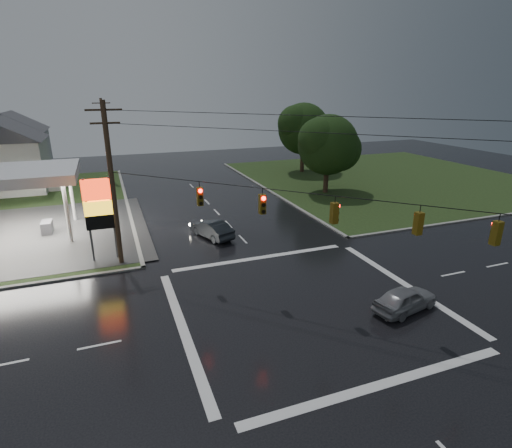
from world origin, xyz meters
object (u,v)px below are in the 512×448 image
object	(u,v)px
pylon_sign	(99,206)
utility_pole_n	(105,139)
tree_ne_far	(304,129)
house_near	(2,154)
tree_ne_near	(329,145)
car_crossing	(405,299)
car_north	(212,229)
utility_pole_nw	(112,184)
house_far	(12,142)

from	to	relation	value
pylon_sign	utility_pole_n	size ratio (longest dim) A/B	0.57
utility_pole_n	tree_ne_far	xyz separation A→B (m)	(26.65, -4.01, 0.71)
house_near	tree_ne_far	size ratio (longest dim) A/B	1.13
tree_ne_near	car_crossing	size ratio (longest dim) A/B	2.24
tree_ne_near	tree_ne_far	size ratio (longest dim) A/B	0.92
car_north	tree_ne_far	bearing A→B (deg)	-151.28
utility_pole_nw	house_near	world-z (taller)	utility_pole_nw
utility_pole_nw	house_far	xyz separation A→B (m)	(-12.45, 38.50, -1.32)
utility_pole_nw	car_crossing	world-z (taller)	utility_pole_nw
tree_ne_far	house_near	bearing A→B (deg)	176.99
house_far	tree_ne_far	distance (m)	41.57
utility_pole_n	house_near	distance (m)	11.67
house_near	tree_ne_near	world-z (taller)	tree_ne_near
house_far	car_north	world-z (taller)	house_far
pylon_sign	car_north	world-z (taller)	pylon_sign
utility_pole_nw	house_far	distance (m)	40.48
utility_pole_nw	pylon_sign	bearing A→B (deg)	135.00
utility_pole_n	car_north	world-z (taller)	utility_pole_n
pylon_sign	house_far	world-z (taller)	house_far
utility_pole_n	house_near	bearing A→B (deg)	-170.09
utility_pole_n	car_crossing	distance (m)	43.26
tree_ne_far	car_crossing	size ratio (longest dim) A/B	2.44
tree_ne_near	car_crossing	distance (m)	26.68
tree_ne_far	car_north	size ratio (longest dim) A/B	2.21
pylon_sign	car_north	distance (m)	9.08
house_far	tree_ne_far	bearing A→B (deg)	-19.71
utility_pole_n	tree_ne_far	world-z (taller)	utility_pole_n
pylon_sign	utility_pole_n	distance (m)	27.56
house_far	car_north	size ratio (longest dim) A/B	2.50
car_crossing	utility_pole_n	bearing A→B (deg)	7.22
utility_pole_nw	tree_ne_far	world-z (taller)	utility_pole_nw
pylon_sign	car_north	bearing A→B (deg)	12.39
utility_pole_n	house_far	bearing A→B (deg)	141.23
house_far	car_crossing	distance (m)	57.31
pylon_sign	car_north	size ratio (longest dim) A/B	1.36
car_crossing	utility_pole_nw	bearing A→B (deg)	37.73
utility_pole_n	pylon_sign	bearing A→B (deg)	-92.08
car_north	car_crossing	world-z (taller)	car_north
tree_ne_far	utility_pole_nw	bearing A→B (deg)	-137.41
house_near	car_crossing	size ratio (longest dim) A/B	2.75
pylon_sign	utility_pole_n	xyz separation A→B (m)	(1.00, 27.50, 1.46)
utility_pole_nw	car_crossing	bearing A→B (deg)	-40.02
house_near	tree_ne_far	xyz separation A→B (m)	(38.10, -2.01, 1.77)
utility_pole_n	house_near	world-z (taller)	utility_pole_n
car_north	house_near	bearing A→B (deg)	-71.16
utility_pole_nw	tree_ne_far	xyz separation A→B (m)	(26.65, 24.49, 0.46)
utility_pole_nw	utility_pole_n	size ratio (longest dim) A/B	1.05
tree_ne_far	utility_pole_n	bearing A→B (deg)	171.45
utility_pole_nw	car_north	xyz separation A→B (m)	(7.27, 2.82, -4.99)
tree_ne_near	car_north	bearing A→B (deg)	-149.42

